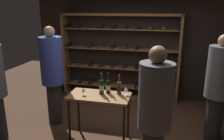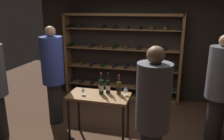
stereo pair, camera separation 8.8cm
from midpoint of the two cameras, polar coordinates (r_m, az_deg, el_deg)
name	(u,v)px [view 2 (the right image)]	position (r m, az deg, el deg)	size (l,w,h in m)	color
ground_plane	(118,135)	(4.37, 2.09, -16.45)	(10.16, 10.16, 0.00)	#472D1E
back_wall	(137,47)	(5.83, 6.78, 5.84)	(5.28, 0.10, 2.67)	black
wine_rack	(121,57)	(5.74, 2.68, 3.33)	(3.03, 0.32, 2.19)	brown
tasting_table	(99,101)	(3.91, -2.77, -8.00)	(1.07, 0.54, 0.87)	brown
person_guest_blue_shirt	(153,112)	(2.94, 11.25, -10.44)	(0.44, 0.44, 1.89)	#252525
person_guest_plum_blouse	(53,71)	(4.55, -14.37, -0.33)	(0.44, 0.44, 1.99)	#242424
person_bystander_dark_jacket	(219,85)	(4.22, 26.38, -3.50)	(0.44, 0.44, 1.91)	black
display_cabinet	(223,87)	(5.26, 27.00, -4.00)	(0.44, 0.36, 1.41)	#4C2D1E
wine_bottle_red_label	(119,87)	(3.86, 2.44, -4.49)	(0.08, 0.08, 0.35)	#4C3314
wine_bottle_amber_reserve	(101,86)	(3.87, -2.14, -4.19)	(0.09, 0.09, 0.38)	black
wine_bottle_green_slim	(108,86)	(3.91, -0.39, -4.12)	(0.08, 0.08, 0.37)	black
wine_glass_stemmed_left	(126,89)	(3.83, 4.20, -4.97)	(0.08, 0.08, 0.15)	silver
wine_glass_stemmed_center	(83,90)	(3.87, -6.81, -5.07)	(0.08, 0.08, 0.13)	silver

